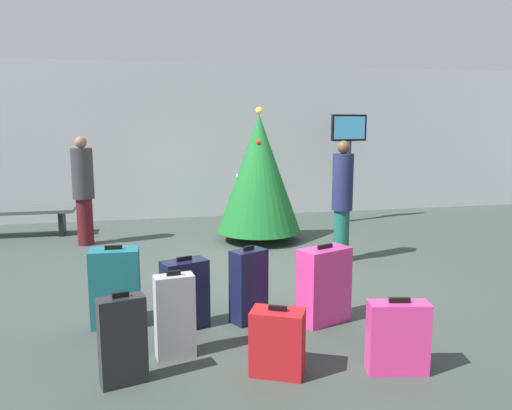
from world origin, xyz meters
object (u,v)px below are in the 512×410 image
(flight_info_kiosk, at_px, (348,150))
(suitcase_5, at_px, (249,286))
(traveller_1, at_px, (342,198))
(suitcase_4, at_px, (324,285))
(holiday_tree, at_px, (259,174))
(suitcase_2, at_px, (398,337))
(traveller_0, at_px, (83,188))
(suitcase_0, at_px, (115,287))
(suitcase_6, at_px, (123,341))
(suitcase_1, at_px, (175,316))
(suitcase_7, at_px, (185,294))
(suitcase_3, at_px, (277,342))
(waiting_bench, at_px, (21,216))

(flight_info_kiosk, height_order, suitcase_5, flight_info_kiosk)
(traveller_1, distance_m, suitcase_4, 2.40)
(holiday_tree, height_order, traveller_1, holiday_tree)
(holiday_tree, xyz_separation_m, flight_info_kiosk, (2.12, 1.25, 0.31))
(traveller_1, relative_size, suitcase_2, 2.79)
(traveller_0, relative_size, suitcase_0, 2.18)
(traveller_0, xyz_separation_m, suitcase_6, (0.78, -4.77, -0.59))
(flight_info_kiosk, height_order, suitcase_1, flight_info_kiosk)
(traveller_0, xyz_separation_m, suitcase_7, (1.33, -3.80, -0.60))
(suitcase_0, bearing_deg, suitcase_3, -44.80)
(traveller_1, xyz_separation_m, suitcase_6, (-2.96, -2.92, -0.58))
(suitcase_1, bearing_deg, suitcase_6, -138.19)
(traveller_0, height_order, suitcase_1, traveller_0)
(suitcase_6, xyz_separation_m, suitcase_7, (0.55, 0.97, -0.01))
(suitcase_2, bearing_deg, traveller_1, 75.72)
(suitcase_5, height_order, suitcase_7, suitcase_5)
(traveller_1, bearing_deg, holiday_tree, 120.17)
(flight_info_kiosk, height_order, suitcase_4, flight_info_kiosk)
(suitcase_1, bearing_deg, traveller_0, 105.27)
(waiting_bench, height_order, suitcase_6, suitcase_6)
(suitcase_5, xyz_separation_m, suitcase_7, (-0.64, -0.02, -0.03))
(suitcase_2, bearing_deg, suitcase_6, 172.18)
(flight_info_kiosk, bearing_deg, holiday_tree, -149.41)
(suitcase_7, bearing_deg, holiday_tree, 66.12)
(traveller_0, distance_m, suitcase_6, 4.87)
(waiting_bench, bearing_deg, suitcase_5, -55.96)
(traveller_0, height_order, traveller_1, traveller_0)
(suitcase_4, xyz_separation_m, suitcase_6, (-1.93, -0.82, -0.03))
(suitcase_5, bearing_deg, suitcase_6, -140.14)
(flight_info_kiosk, distance_m, waiting_bench, 6.25)
(waiting_bench, relative_size, traveller_1, 1.02)
(suitcase_7, bearing_deg, suitcase_2, -38.53)
(flight_info_kiosk, distance_m, suitcase_7, 6.07)
(suitcase_2, bearing_deg, holiday_tree, 90.75)
(waiting_bench, xyz_separation_m, suitcase_3, (3.15, -5.76, -0.10))
(waiting_bench, xyz_separation_m, suitcase_6, (1.95, -5.64, -0.02))
(traveller_0, height_order, suitcase_0, traveller_0)
(holiday_tree, distance_m, suitcase_0, 4.00)
(suitcase_0, height_order, suitcase_4, suitcase_0)
(flight_info_kiosk, bearing_deg, suitcase_7, -127.78)
(suitcase_6, bearing_deg, waiting_bench, 109.06)
(holiday_tree, relative_size, traveller_1, 1.29)
(holiday_tree, relative_size, suitcase_3, 3.94)
(holiday_tree, xyz_separation_m, suitcase_6, (-2.08, -4.44, -0.80))
(holiday_tree, relative_size, suitcase_6, 3.07)
(holiday_tree, bearing_deg, suitcase_0, -124.09)
(holiday_tree, distance_m, suitcase_1, 4.46)
(waiting_bench, xyz_separation_m, suitcase_0, (1.84, -4.46, 0.02))
(holiday_tree, xyz_separation_m, traveller_1, (0.88, -1.51, -0.22))
(waiting_bench, xyz_separation_m, suitcase_4, (3.88, -4.82, 0.01))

